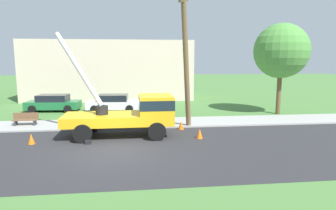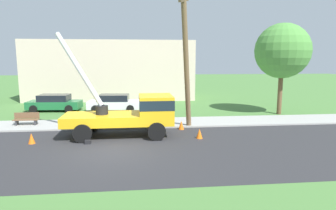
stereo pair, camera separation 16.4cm
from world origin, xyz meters
name	(u,v)px [view 2 (the right image)]	position (x,y,z in m)	size (l,w,h in m)	color
ground_plane	(124,110)	(0.00, 12.00, 0.00)	(120.00, 120.00, 0.00)	#477538
road_asphalt	(113,151)	(0.00, 0.00, 0.00)	(80.00, 8.94, 0.01)	#2B2B2D
sidewalk_strip	(120,123)	(0.00, 6.02, 0.05)	(80.00, 3.09, 0.10)	#9E9E99
utility_truck	(133,112)	(0.99, 2.89, 1.41)	(6.78, 3.20, 5.98)	gold
leaning_utility_pole	(186,57)	(4.21, 3.88, 4.55)	(1.30, 2.63, 8.86)	brown
traffic_cone_ahead	(199,134)	(4.67, 1.84, 0.28)	(0.36, 0.36, 0.56)	orange
traffic_cone_behind	(31,138)	(-4.36, 1.74, 0.28)	(0.36, 0.36, 0.56)	orange
traffic_cone_curbside	(181,125)	(3.98, 4.07, 0.28)	(0.36, 0.36, 0.56)	orange
parked_sedan_green	(55,103)	(-5.86, 11.93, 0.71)	(4.51, 2.21, 1.42)	#1E6638
parked_sedan_white	(114,103)	(-0.76, 11.42, 0.71)	(4.52, 2.22, 1.42)	silver
park_bench	(26,119)	(-6.14, 6.08, 0.46)	(1.60, 0.45, 0.90)	brown
roadside_tree_near	(282,51)	(12.67, 8.50, 5.05)	(4.33, 4.33, 7.23)	brown
lowrise_building_backdrop	(112,70)	(-1.60, 19.89, 3.20)	(18.00, 6.00, 6.40)	beige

